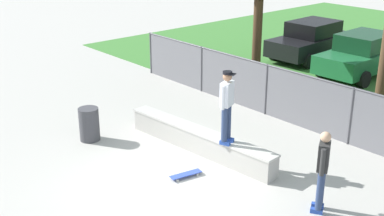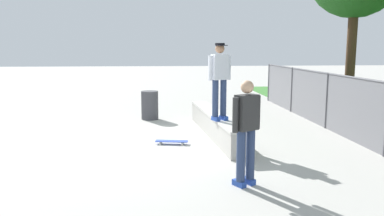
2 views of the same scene
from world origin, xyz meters
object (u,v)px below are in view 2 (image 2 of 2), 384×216
object	(u,v)px
concrete_ledge	(215,124)
skateboarder	(220,77)
bystander	(246,128)
trash_bin	(150,105)
skateboard	(172,141)

from	to	relation	value
concrete_ledge	skateboarder	world-z (taller)	skateboarder
skateboarder	bystander	xyz separation A→B (m)	(2.79, 0.02, -0.64)
skateboarder	trash_bin	size ratio (longest dim) A/B	1.97
skateboard	bystander	world-z (taller)	bystander
concrete_ledge	trash_bin	bearing A→B (deg)	-144.78
concrete_ledge	skateboarder	distance (m)	1.70
bystander	skateboarder	bearing A→B (deg)	-179.65
skateboard	trash_bin	size ratio (longest dim) A/B	0.88
concrete_ledge	skateboard	xyz separation A→B (m)	(0.87, -1.21, -0.24)
skateboard	bystander	size ratio (longest dim) A/B	0.45
concrete_ledge	bystander	bearing A→B (deg)	-0.69
skateboard	trash_bin	bearing A→B (deg)	-170.07
skateboarder	bystander	world-z (taller)	skateboarder
bystander	concrete_ledge	bearing A→B (deg)	179.31
bystander	trash_bin	world-z (taller)	bystander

